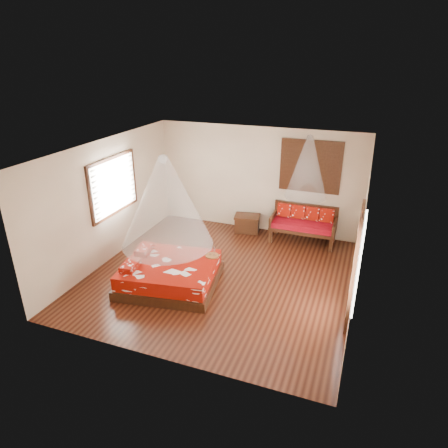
{
  "coord_description": "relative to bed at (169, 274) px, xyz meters",
  "views": [
    {
      "loc": [
        2.71,
        -7.09,
        4.52
      ],
      "look_at": [
        -0.01,
        0.2,
        1.15
      ],
      "focal_mm": 32.0,
      "sensor_mm": 36.0,
      "label": 1
    }
  ],
  "objects": [
    {
      "name": "storage_chest",
      "position": [
        0.72,
        3.15,
        -0.01
      ],
      "size": [
        0.74,
        0.6,
        0.46
      ],
      "rotation": [
        0.0,
        0.0,
        0.17
      ],
      "color": "black",
      "rests_on": "floor"
    },
    {
      "name": "bed",
      "position": [
        0.0,
        0.0,
        0.0
      ],
      "size": [
        2.18,
        2.02,
        0.63
      ],
      "rotation": [
        0.0,
        0.0,
        0.15
      ],
      "color": "black",
      "rests_on": "floor"
    },
    {
      "name": "shutter_panel",
      "position": [
        2.24,
        3.42,
        1.65
      ],
      "size": [
        1.52,
        0.06,
        1.32
      ],
      "color": "black",
      "rests_on": "wall_back"
    },
    {
      "name": "mosquito_net_main",
      "position": [
        0.02,
        0.0,
        1.6
      ],
      "size": [
        1.82,
        1.82,
        1.8
      ],
      "primitive_type": "cone",
      "color": "white",
      "rests_on": "ceiling"
    },
    {
      "name": "wine_tray",
      "position": [
        0.73,
        0.59,
        0.31
      ],
      "size": [
        0.29,
        0.29,
        0.23
      ],
      "rotation": [
        0.0,
        0.0,
        0.25
      ],
      "color": "brown",
      "rests_on": "bed"
    },
    {
      "name": "room",
      "position": [
        0.9,
        0.7,
        1.15
      ],
      "size": [
        5.54,
        5.54,
        2.84
      ],
      "color": "black",
      "rests_on": "ground"
    },
    {
      "name": "mosquito_net_daybed",
      "position": [
        2.24,
        2.95,
        1.75
      ],
      "size": [
        1.01,
        1.01,
        1.5
      ],
      "primitive_type": "cone",
      "color": "white",
      "rests_on": "ceiling"
    },
    {
      "name": "daybed",
      "position": [
        2.24,
        3.07,
        0.27
      ],
      "size": [
        1.63,
        0.73,
        0.94
      ],
      "color": "black",
      "rests_on": "floor"
    },
    {
      "name": "window_left",
      "position": [
        -1.81,
        0.9,
        1.45
      ],
      "size": [
        0.1,
        1.74,
        1.34
      ],
      "color": "black",
      "rests_on": "wall_left"
    },
    {
      "name": "glazed_door",
      "position": [
        3.61,
        0.1,
        0.82
      ],
      "size": [
        0.08,
        1.02,
        2.16
      ],
      "color": "black",
      "rests_on": "floor"
    }
  ]
}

